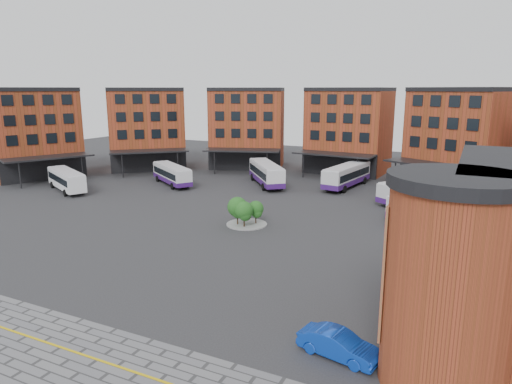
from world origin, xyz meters
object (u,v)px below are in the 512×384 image
at_px(bus_f, 439,208).
at_px(bus_a, 66,179).
at_px(tree_island, 244,211).
at_px(bus_c, 266,173).
at_px(bus_b, 172,174).
at_px(blue_car, 338,344).
at_px(bus_d, 347,175).
at_px(bus_e, 412,190).

bearing_deg(bus_f, bus_a, -119.77).
xyz_separation_m(tree_island, bus_c, (-6.82, 20.53, 0.14)).
relative_size(bus_c, bus_f, 1.06).
distance_m(bus_b, blue_car, 49.37).
bearing_deg(blue_car, bus_f, 5.96).
relative_size(bus_d, bus_f, 1.15).
bearing_deg(bus_e, tree_island, -95.78).
height_order(tree_island, bus_e, tree_island).
bearing_deg(blue_car, bus_c, 40.70).
height_order(bus_d, blue_car, bus_d).
bearing_deg(bus_d, bus_b, -149.80).
bearing_deg(bus_d, bus_f, -36.66).
xyz_separation_m(bus_d, blue_car, (11.17, -43.73, -1.06)).
relative_size(tree_island, bus_e, 0.43).
relative_size(tree_island, bus_a, 0.42).
height_order(bus_b, bus_f, bus_f).
relative_size(bus_a, blue_car, 2.35).
bearing_deg(bus_a, bus_e, -45.46).
bearing_deg(bus_e, bus_f, -33.26).
height_order(bus_b, bus_d, bus_d).
xyz_separation_m(bus_a, bus_b, (10.91, 10.30, -0.16)).
bearing_deg(tree_island, bus_d, 79.03).
xyz_separation_m(tree_island, bus_f, (18.57, 10.17, 0.02)).
relative_size(bus_c, bus_d, 0.92).
relative_size(bus_e, bus_f, 0.97).
xyz_separation_m(tree_island, bus_d, (4.69, 24.20, 0.12)).
height_order(bus_c, bus_d, bus_c).
height_order(bus_d, bus_e, bus_d).
xyz_separation_m(bus_f, blue_car, (-2.71, -29.70, -0.96)).
relative_size(bus_a, bus_d, 0.87).
bearing_deg(bus_c, bus_e, -43.19).
bearing_deg(bus_a, blue_car, -90.08).
relative_size(bus_a, bus_f, 1.01).
relative_size(bus_c, blue_car, 2.46).
xyz_separation_m(bus_a, bus_d, (35.53, 20.03, 0.02)).
distance_m(tree_island, bus_e, 23.80).
distance_m(bus_c, bus_d, 12.08).
bearing_deg(bus_b, blue_car, -99.53).
relative_size(bus_b, bus_f, 0.97).
bearing_deg(bus_d, blue_car, -67.03).
relative_size(bus_b, blue_car, 2.26).
bearing_deg(blue_car, bus_a, 74.28).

